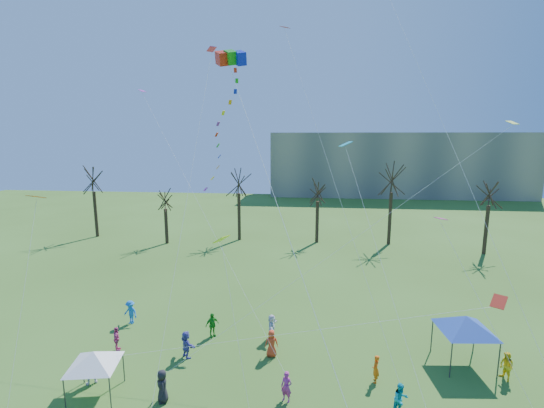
# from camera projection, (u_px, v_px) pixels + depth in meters

# --- Properties ---
(distant_building) EXTENTS (60.00, 14.00, 15.00)m
(distant_building) POSITION_uv_depth(u_px,v_px,m) (396.00, 164.00, 91.70)
(distant_building) COLOR gray
(distant_building) RESTS_ON ground
(bare_tree_row) EXTENTS (69.36, 8.75, 10.88)m
(bare_tree_row) POSITION_uv_depth(u_px,v_px,m) (317.00, 192.00, 49.43)
(bare_tree_row) COLOR black
(bare_tree_row) RESTS_ON ground
(big_box_kite) EXTENTS (4.60, 6.45, 20.75)m
(big_box_kite) POSITION_uv_depth(u_px,v_px,m) (226.00, 132.00, 21.03)
(big_box_kite) COLOR red
(big_box_kite) RESTS_ON ground
(canopy_tent_white) EXTENTS (3.48, 3.48, 2.65)m
(canopy_tent_white) POSITION_uv_depth(u_px,v_px,m) (94.00, 358.00, 20.61)
(canopy_tent_white) COLOR #3F3F44
(canopy_tent_white) RESTS_ON ground
(canopy_tent_blue) EXTENTS (4.31, 4.31, 3.25)m
(canopy_tent_blue) POSITION_uv_depth(u_px,v_px,m) (466.00, 323.00, 23.44)
(canopy_tent_blue) COLOR #3F3F44
(canopy_tent_blue) RESTS_ON ground
(festival_crowd) EXTENTS (26.30, 14.07, 1.84)m
(festival_crowd) POSITION_uv_depth(u_px,v_px,m) (254.00, 371.00, 21.72)
(festival_crowd) COLOR red
(festival_crowd) RESTS_ON ground
(small_kites_aloft) EXTENTS (28.97, 18.08, 33.33)m
(small_kites_aloft) POSITION_uv_depth(u_px,v_px,m) (301.00, 148.00, 22.94)
(small_kites_aloft) COLOR #FF560D
(small_kites_aloft) RESTS_ON ground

